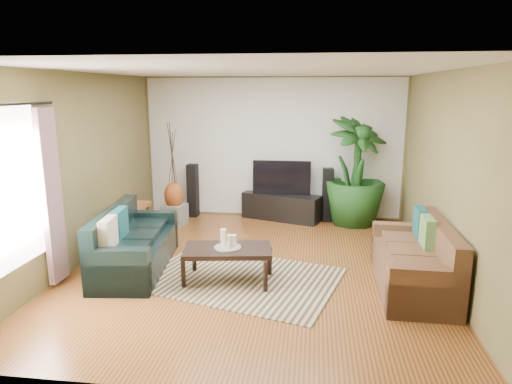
% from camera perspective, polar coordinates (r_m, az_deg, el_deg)
% --- Properties ---
extents(floor, '(5.50, 5.50, 0.00)m').
position_cam_1_polar(floor, '(6.53, -0.23, -9.42)').
color(floor, brown).
rests_on(floor, ground).
extents(ceiling, '(5.50, 5.50, 0.00)m').
position_cam_1_polar(ceiling, '(6.05, -0.25, 15.00)').
color(ceiling, white).
rests_on(ceiling, ground).
extents(wall_back, '(5.00, 0.00, 5.00)m').
position_cam_1_polar(wall_back, '(8.85, 2.12, 5.51)').
color(wall_back, olive).
rests_on(wall_back, ground).
extents(wall_front, '(5.00, 0.00, 5.00)m').
position_cam_1_polar(wall_front, '(3.52, -6.18, -5.75)').
color(wall_front, olive).
rests_on(wall_front, ground).
extents(wall_left, '(0.00, 5.50, 5.50)m').
position_cam_1_polar(wall_left, '(6.93, -21.22, 2.64)').
color(wall_left, olive).
rests_on(wall_left, ground).
extents(wall_right, '(0.00, 5.50, 5.50)m').
position_cam_1_polar(wall_right, '(6.33, 22.83, 1.62)').
color(wall_right, olive).
rests_on(wall_right, ground).
extents(backwall_panel, '(4.90, 0.00, 4.90)m').
position_cam_1_polar(backwall_panel, '(8.84, 2.11, 5.51)').
color(backwall_panel, white).
rests_on(backwall_panel, ground).
extents(window_pane, '(0.00, 1.80, 1.80)m').
position_cam_1_polar(window_pane, '(5.58, -28.81, 0.18)').
color(window_pane, white).
rests_on(window_pane, ground).
extents(curtain_far, '(0.08, 0.35, 2.20)m').
position_cam_1_polar(curtain_far, '(6.21, -24.19, -0.59)').
color(curtain_far, gray).
rests_on(curtain_far, ground).
extents(curtain_rod, '(0.03, 1.90, 0.03)m').
position_cam_1_polar(curtain_rod, '(5.45, -29.40, 9.44)').
color(curtain_rod, black).
rests_on(curtain_rod, ground).
extents(sofa_left, '(1.00, 1.95, 0.85)m').
position_cam_1_polar(sofa_left, '(6.56, -14.81, -5.79)').
color(sofa_left, black).
rests_on(sofa_left, floor).
extents(sofa_right, '(0.86, 1.84, 0.85)m').
position_cam_1_polar(sofa_right, '(6.08, 19.03, -7.56)').
color(sofa_right, brown).
rests_on(sofa_right, floor).
extents(area_rug, '(2.87, 2.37, 0.01)m').
position_cam_1_polar(area_rug, '(6.17, -1.99, -10.72)').
color(area_rug, tan).
rests_on(area_rug, floor).
extents(coffee_table, '(1.20, 0.77, 0.46)m').
position_cam_1_polar(coffee_table, '(6.02, -3.54, -9.05)').
color(coffee_table, black).
rests_on(coffee_table, floor).
extents(candle_tray, '(0.35, 0.35, 0.02)m').
position_cam_1_polar(candle_tray, '(5.93, -3.57, -6.92)').
color(candle_tray, gray).
rests_on(candle_tray, coffee_table).
extents(candle_tall, '(0.07, 0.07, 0.22)m').
position_cam_1_polar(candle_tall, '(5.93, -4.10, -5.70)').
color(candle_tall, white).
rests_on(candle_tall, candle_tray).
extents(candle_mid, '(0.07, 0.07, 0.17)m').
position_cam_1_polar(candle_mid, '(5.86, -3.27, -6.20)').
color(candle_mid, beige).
rests_on(candle_mid, candle_tray).
extents(candle_short, '(0.07, 0.07, 0.14)m').
position_cam_1_polar(candle_short, '(5.95, -2.80, -6.04)').
color(candle_short, white).
rests_on(candle_short, candle_tray).
extents(tv_stand, '(1.56, 0.91, 0.50)m').
position_cam_1_polar(tv_stand, '(8.79, 3.18, -1.85)').
color(tv_stand, black).
rests_on(tv_stand, floor).
extents(television, '(1.10, 0.06, 0.65)m').
position_cam_1_polar(television, '(8.67, 3.23, 1.82)').
color(television, black).
rests_on(television, tv_stand).
extents(speaker_left, '(0.20, 0.22, 1.04)m').
position_cam_1_polar(speaker_left, '(9.02, -7.90, 0.18)').
color(speaker_left, black).
rests_on(speaker_left, floor).
extents(speaker_right, '(0.21, 0.23, 1.02)m').
position_cam_1_polar(speaker_right, '(8.72, 8.94, -0.36)').
color(speaker_right, black).
rests_on(speaker_right, floor).
extents(potted_plant, '(1.56, 1.56, 1.98)m').
position_cam_1_polar(potted_plant, '(8.55, 12.28, 2.54)').
color(potted_plant, '#184517').
rests_on(potted_plant, floor).
extents(plant_pot, '(0.37, 0.37, 0.28)m').
position_cam_1_polar(plant_pot, '(8.73, 12.02, -2.95)').
color(plant_pot, black).
rests_on(plant_pot, floor).
extents(pedestal, '(0.46, 0.46, 0.38)m').
position_cam_1_polar(pedestal, '(8.58, -10.14, -2.81)').
color(pedestal, gray).
rests_on(pedestal, floor).
extents(vase, '(0.35, 0.35, 0.49)m').
position_cam_1_polar(vase, '(8.49, -10.24, -0.41)').
color(vase, '#92411A').
rests_on(vase, pedestal).
extents(side_table, '(0.60, 0.60, 0.58)m').
position_cam_1_polar(side_table, '(8.00, -15.38, -3.47)').
color(side_table, olive).
rests_on(side_table, floor).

